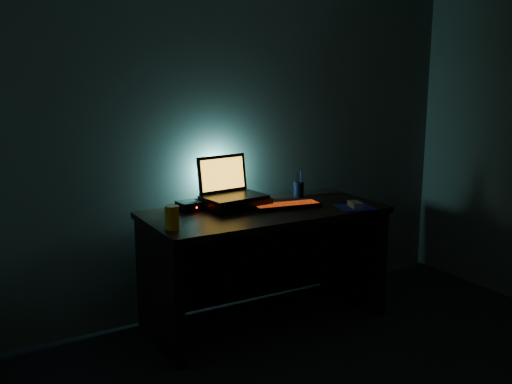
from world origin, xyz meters
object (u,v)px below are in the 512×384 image
Objects in this scene: juice_glass at (172,218)px; router at (192,205)px; laptop at (229,188)px; keyboard at (286,205)px; pen_cup at (299,189)px; mouse at (355,204)px.

router is (0.27, 0.36, -0.04)m from juice_glass.
juice_glass is (-0.52, -0.34, -0.05)m from laptop.
keyboard is (0.29, -0.22, -0.11)m from laptop.
keyboard is 0.83m from juice_glass.
pen_cup reaches higher than keyboard.
juice_glass is at bearing -161.59° from pen_cup.
laptop reaches higher than juice_glass.
laptop is 3.13× the size of juice_glass.
pen_cup is 0.79m from router.
laptop is 0.91× the size of keyboard.
router is at bearing 164.40° from keyboard.
mouse is (0.67, -0.43, -0.10)m from laptop.
juice_glass is at bearing -130.47° from router.
laptop reaches higher than pen_cup.
keyboard is 0.60m from router.
router reaches higher than mouse.
juice_glass reaches higher than keyboard.
laptop is at bearing 151.46° from keyboard.
pen_cup is 0.78× the size of juice_glass.
router is at bearing 169.81° from mouse.
router is at bearing 179.25° from pen_cup.
keyboard is at bearing -137.04° from pen_cup.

